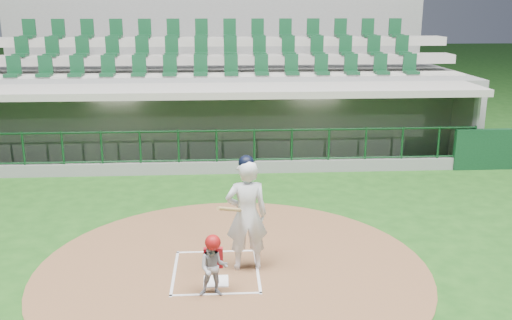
{
  "coord_description": "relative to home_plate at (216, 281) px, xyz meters",
  "views": [
    {
      "loc": [
        0.13,
        -9.75,
        4.69
      ],
      "look_at": [
        0.91,
        2.6,
        1.3
      ],
      "focal_mm": 40.0,
      "sensor_mm": 36.0,
      "label": 1
    }
  ],
  "objects": [
    {
      "name": "dugout_structure",
      "position": [
        0.13,
        8.54,
        0.94
      ],
      "size": [
        16.4,
        3.7,
        3.0
      ],
      "color": "gray",
      "rests_on": "ground"
    },
    {
      "name": "home_plate",
      "position": [
        0.0,
        0.0,
        0.0
      ],
      "size": [
        0.43,
        0.43,
        0.02
      ],
      "primitive_type": "cube",
      "color": "white",
      "rests_on": "dirt_circle"
    },
    {
      "name": "seating_deck",
      "position": [
        0.0,
        11.61,
        1.4
      ],
      "size": [
        17.0,
        6.72,
        5.15
      ],
      "color": "slate",
      "rests_on": "ground"
    },
    {
      "name": "ground",
      "position": [
        0.0,
        0.7,
        -0.02
      ],
      "size": [
        120.0,
        120.0,
        0.0
      ],
      "primitive_type": "plane",
      "color": "#184413",
      "rests_on": "ground"
    },
    {
      "name": "batter_box_chalk",
      "position": [
        0.0,
        0.4,
        -0.0
      ],
      "size": [
        1.55,
        1.8,
        0.01
      ],
      "color": "silver",
      "rests_on": "ground"
    },
    {
      "name": "batter",
      "position": [
        0.56,
        0.51,
        1.05
      ],
      "size": [
        0.93,
        0.91,
        2.14
      ],
      "color": "silver",
      "rests_on": "dirt_circle"
    },
    {
      "name": "dirt_circle",
      "position": [
        0.3,
        0.5,
        -0.02
      ],
      "size": [
        7.2,
        7.2,
        0.01
      ],
      "primitive_type": "cylinder",
      "color": "brown",
      "rests_on": "ground"
    },
    {
      "name": "catcher",
      "position": [
        -0.03,
        -0.46,
        0.53
      ],
      "size": [
        0.5,
        0.4,
        1.08
      ],
      "color": "#95959B",
      "rests_on": "dirt_circle"
    }
  ]
}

